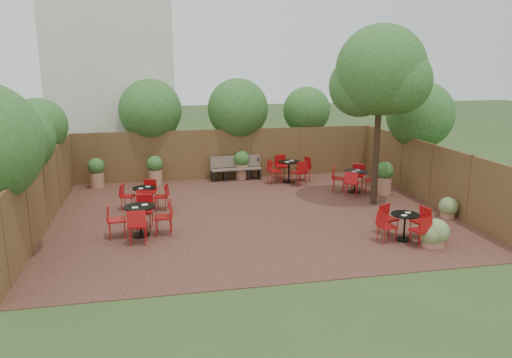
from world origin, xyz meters
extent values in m
plane|color=#354F23|center=(0.00, 0.00, 0.00)|extent=(80.00, 80.00, 0.00)
cube|color=#311A14|center=(0.00, 0.00, 0.01)|extent=(12.00, 10.00, 0.02)
cube|color=brown|center=(0.00, 5.00, 1.00)|extent=(12.00, 0.08, 2.00)
cube|color=brown|center=(-6.00, 0.00, 1.00)|extent=(0.08, 10.00, 2.00)
cube|color=brown|center=(6.00, 0.00, 1.00)|extent=(0.08, 10.00, 2.00)
cube|color=silver|center=(-4.50, 8.00, 4.00)|extent=(5.00, 4.00, 8.00)
sphere|color=#285E1E|center=(-6.60, 3.00, 2.55)|extent=(1.84, 1.84, 1.84)
sphere|color=#285E1E|center=(-6.50, 0.00, 2.57)|extent=(1.91, 1.91, 1.91)
sphere|color=#285E1E|center=(-3.00, 5.70, 2.74)|extent=(2.47, 2.47, 2.47)
sphere|color=#285E1E|center=(0.50, 5.60, 2.74)|extent=(2.47, 2.47, 2.47)
sphere|color=#285E1E|center=(3.50, 5.80, 2.60)|extent=(2.00, 2.00, 2.00)
sphere|color=#285E1E|center=(6.60, 2.00, 2.73)|extent=(2.43, 2.43, 2.43)
cylinder|color=black|center=(4.14, 0.30, 2.30)|extent=(0.26, 0.26, 4.56)
sphere|color=#285E1E|center=(4.14, 0.30, 4.36)|extent=(2.84, 2.84, 2.84)
sphere|color=#285E1E|center=(3.64, 0.70, 3.85)|extent=(1.99, 1.99, 1.99)
sphere|color=#285E1E|center=(4.54, -0.10, 4.04)|extent=(2.07, 2.07, 2.07)
cube|color=brown|center=(0.46, 4.55, 0.46)|extent=(1.54, 0.48, 0.05)
cube|color=brown|center=(0.46, 4.76, 0.74)|extent=(1.54, 0.13, 0.46)
cube|color=black|center=(-0.24, 4.55, 0.23)|extent=(0.07, 0.46, 0.41)
cube|color=black|center=(1.16, 4.55, 0.23)|extent=(0.07, 0.46, 0.41)
cube|color=brown|center=(-0.02, 4.55, 0.46)|extent=(1.58, 0.63, 0.05)
cube|color=brown|center=(-0.02, 4.75, 0.74)|extent=(1.54, 0.28, 0.46)
cube|color=black|center=(-0.71, 4.55, 0.22)|extent=(0.11, 0.46, 0.41)
cube|color=black|center=(0.68, 4.55, 0.22)|extent=(0.11, 0.46, 0.41)
cylinder|color=black|center=(-3.37, -1.31, 0.04)|extent=(0.49, 0.49, 0.03)
cylinder|color=black|center=(-3.37, -1.31, 0.43)|extent=(0.06, 0.06, 0.78)
cylinder|color=black|center=(-3.37, -1.31, 0.83)|extent=(0.85, 0.85, 0.03)
cube|color=white|center=(-3.23, -1.22, 0.86)|extent=(0.16, 0.12, 0.02)
cube|color=white|center=(-3.48, -1.44, 0.86)|extent=(0.16, 0.12, 0.02)
cylinder|color=black|center=(-3.28, 1.13, 0.03)|extent=(0.43, 0.43, 0.03)
cylinder|color=black|center=(-3.28, 1.13, 0.38)|extent=(0.05, 0.05, 0.68)
cylinder|color=black|center=(-3.28, 1.13, 0.73)|extent=(0.74, 0.74, 0.03)
cube|color=white|center=(-3.17, 1.21, 0.75)|extent=(0.15, 0.11, 0.01)
cube|color=white|center=(-3.38, 1.01, 0.75)|extent=(0.15, 0.11, 0.01)
cylinder|color=black|center=(2.19, 3.75, 0.04)|extent=(0.49, 0.49, 0.03)
cylinder|color=black|center=(2.19, 3.75, 0.43)|extent=(0.06, 0.06, 0.78)
cylinder|color=black|center=(2.19, 3.75, 0.83)|extent=(0.85, 0.85, 0.03)
cube|color=white|center=(2.32, 3.84, 0.86)|extent=(0.18, 0.14, 0.02)
cube|color=white|center=(2.07, 3.62, 0.86)|extent=(0.18, 0.14, 0.02)
cylinder|color=black|center=(3.43, -3.08, 0.03)|extent=(0.42, 0.42, 0.03)
cylinder|color=black|center=(3.43, -3.08, 0.38)|extent=(0.05, 0.05, 0.68)
cylinder|color=black|center=(3.43, -3.08, 0.72)|extent=(0.73, 0.73, 0.03)
cube|color=white|center=(3.55, -3.00, 0.75)|extent=(0.16, 0.13, 0.01)
cube|color=white|center=(3.33, -3.20, 0.75)|extent=(0.16, 0.13, 0.01)
cylinder|color=black|center=(4.10, 1.80, 0.04)|extent=(0.46, 0.46, 0.03)
cylinder|color=black|center=(4.10, 1.80, 0.41)|extent=(0.05, 0.05, 0.74)
cylinder|color=black|center=(4.10, 1.80, 0.79)|extent=(0.80, 0.80, 0.03)
cube|color=white|center=(4.23, 1.88, 0.81)|extent=(0.18, 0.16, 0.02)
cube|color=white|center=(4.00, 1.67, 0.81)|extent=(0.18, 0.16, 0.02)
cylinder|color=#9F6B4F|center=(-2.93, 4.39, 0.31)|extent=(0.51, 0.51, 0.58)
sphere|color=#285E1E|center=(-2.93, 4.39, 0.83)|extent=(0.61, 0.61, 0.61)
cylinder|color=#9F6B4F|center=(0.49, 4.70, 0.31)|extent=(0.51, 0.51, 0.59)
sphere|color=#285E1E|center=(0.49, 4.70, 0.84)|extent=(0.62, 0.62, 0.62)
cylinder|color=#9F6B4F|center=(-5.06, 4.38, 0.31)|extent=(0.51, 0.51, 0.59)
sphere|color=#285E1E|center=(-5.06, 4.38, 0.84)|extent=(0.61, 0.61, 0.61)
cylinder|color=#9F6B4F|center=(5.00, 1.33, 0.33)|extent=(0.53, 0.53, 0.61)
sphere|color=#285E1E|center=(5.00, 1.33, 0.87)|extent=(0.64, 0.64, 0.64)
cylinder|color=#9F6B4F|center=(4.02, -3.62, 0.13)|extent=(0.48, 0.48, 0.22)
sphere|color=olive|center=(4.02, -3.62, 0.40)|extent=(0.66, 0.66, 0.66)
cylinder|color=#9F6B4F|center=(3.85, -3.64, 0.11)|extent=(0.41, 0.41, 0.18)
sphere|color=olive|center=(3.85, -3.64, 0.34)|extent=(0.55, 0.55, 0.55)
cylinder|color=#9F6B4F|center=(5.70, -1.55, 0.12)|extent=(0.42, 0.42, 0.19)
sphere|color=olive|center=(5.70, -1.55, 0.36)|extent=(0.58, 0.58, 0.58)
camera|label=1|loc=(-2.88, -14.25, 4.60)|focal=34.43mm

